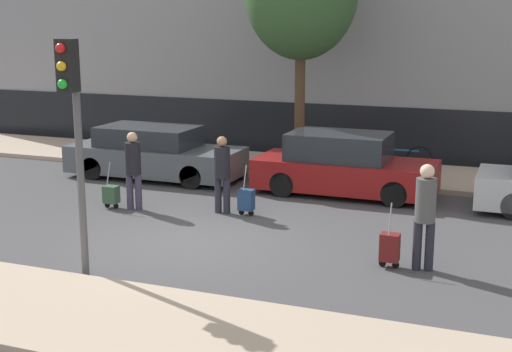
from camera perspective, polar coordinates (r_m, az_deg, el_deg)
ground_plane at (r=13.58m, az=-5.07°, el=-5.26°), size 80.00×80.00×0.00m
sidewalk_near at (r=10.54m, az=-14.29°, el=-10.63°), size 28.00×2.50×0.12m
sidewalk_far at (r=19.87m, az=3.89°, el=0.66°), size 28.00×3.00×0.12m
parked_car_0 at (r=18.94m, az=-8.17°, el=1.77°), size 4.62×1.74×1.36m
parked_car_1 at (r=17.11m, az=7.02°, el=0.79°), size 4.26×1.75×1.48m
pedestrian_left at (r=15.75m, az=-9.80°, el=0.80°), size 0.35×0.34×1.73m
trolley_left at (r=16.12m, az=-11.52°, el=-1.46°), size 0.34×0.29×1.05m
pedestrian_center at (r=15.27m, az=-2.72°, el=0.49°), size 0.35×0.34×1.68m
trolley_center at (r=15.21m, az=-0.79°, el=-1.92°), size 0.34×0.29×1.11m
pedestrian_right at (r=12.08m, az=13.39°, el=-2.68°), size 0.35×0.34×1.81m
trolley_right at (r=12.27m, az=10.65°, el=-5.64°), size 0.34×0.29×1.14m
traffic_light at (r=11.43m, az=-14.45°, el=5.06°), size 0.28×0.47×3.83m
parked_bicycle at (r=19.50m, az=11.44°, el=1.50°), size 1.77×0.06×0.96m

